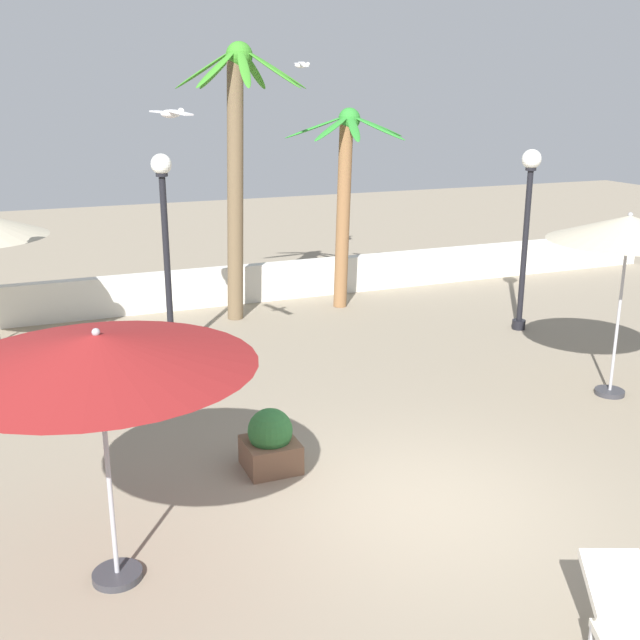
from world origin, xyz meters
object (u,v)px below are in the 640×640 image
(planter, at_px, (270,442))
(palm_tree_0, at_px, (345,182))
(palm_tree_1, at_px, (237,154))
(seagull_1, at_px, (172,113))
(seagull_0, at_px, (302,65))
(patio_umbrella_1, at_px, (629,230))
(lamp_post_2, at_px, (527,216))
(patio_umbrella_0, at_px, (98,352))
(lamp_post_0, at_px, (165,233))

(planter, bearing_deg, palm_tree_0, 59.30)
(palm_tree_1, height_order, seagull_1, palm_tree_1)
(seagull_0, height_order, planter, seagull_0)
(patio_umbrella_1, distance_m, planter, 6.55)
(lamp_post_2, bearing_deg, palm_tree_1, 149.87)
(patio_umbrella_1, xyz_separation_m, planter, (-6.09, -0.35, -2.40))
(patio_umbrella_1, height_order, palm_tree_0, palm_tree_0)
(palm_tree_0, bearing_deg, seagull_0, 92.50)
(palm_tree_0, distance_m, palm_tree_1, 2.63)
(patio_umbrella_1, relative_size, palm_tree_0, 0.67)
(seagull_0, distance_m, planter, 11.56)
(palm_tree_0, height_order, lamp_post_2, palm_tree_0)
(palm_tree_0, relative_size, planter, 5.35)
(patio_umbrella_0, relative_size, lamp_post_2, 0.81)
(patio_umbrella_1, distance_m, seagull_0, 9.78)
(lamp_post_2, xyz_separation_m, planter, (-6.92, -3.99, -2.04))
(patio_umbrella_1, xyz_separation_m, palm_tree_1, (-4.43, 6.69, 0.83))
(seagull_1, bearing_deg, palm_tree_1, 63.71)
(lamp_post_2, height_order, seagull_1, seagull_1)
(seagull_1, bearing_deg, patio_umbrella_1, -18.08)
(seagull_1, bearing_deg, planter, -77.28)
(seagull_1, distance_m, planter, 4.91)
(patio_umbrella_0, height_order, lamp_post_2, lamp_post_2)
(palm_tree_0, bearing_deg, palm_tree_1, -179.10)
(patio_umbrella_1, xyz_separation_m, palm_tree_0, (-1.89, 6.73, 0.14))
(patio_umbrella_0, distance_m, lamp_post_2, 10.78)
(seagull_0, distance_m, seagull_1, 8.47)
(lamp_post_0, height_order, seagull_0, seagull_0)
(patio_umbrella_0, height_order, palm_tree_1, palm_tree_1)
(palm_tree_1, bearing_deg, planter, -103.28)
(palm_tree_0, xyz_separation_m, seagull_1, (-4.77, -4.55, 1.64))
(palm_tree_1, xyz_separation_m, lamp_post_2, (5.25, -3.05, -1.19))
(patio_umbrella_0, bearing_deg, palm_tree_1, 65.92)
(palm_tree_1, relative_size, lamp_post_0, 1.54)
(patio_umbrella_1, distance_m, lamp_post_2, 3.75)
(palm_tree_0, xyz_separation_m, lamp_post_0, (-4.51, -2.02, -0.54))
(patio_umbrella_1, bearing_deg, lamp_post_2, 77.19)
(patio_umbrella_0, relative_size, seagull_0, 2.77)
(patio_umbrella_1, height_order, lamp_post_2, lamp_post_2)
(planter, bearing_deg, lamp_post_0, 93.45)
(seagull_0, bearing_deg, patio_umbrella_0, -119.45)
(patio_umbrella_0, relative_size, lamp_post_0, 0.80)
(palm_tree_1, bearing_deg, lamp_post_2, -30.13)
(patio_umbrella_1, distance_m, palm_tree_1, 8.06)
(palm_tree_0, relative_size, lamp_post_2, 1.21)
(palm_tree_0, distance_m, planter, 8.61)
(patio_umbrella_0, height_order, seagull_1, seagull_1)
(lamp_post_2, bearing_deg, patio_umbrella_0, -148.16)
(lamp_post_0, xyz_separation_m, lamp_post_2, (7.22, -1.07, 0.05))
(patio_umbrella_0, relative_size, seagull_1, 2.93)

